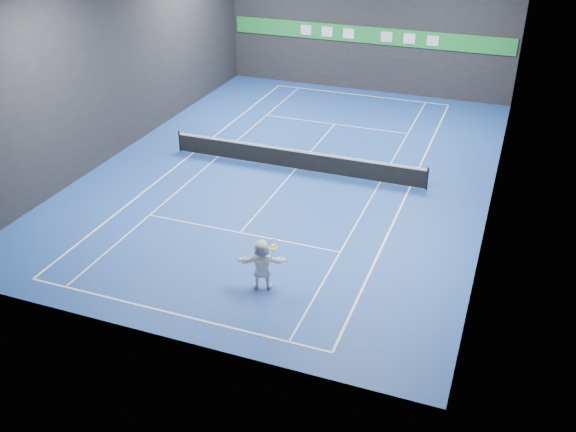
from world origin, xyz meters
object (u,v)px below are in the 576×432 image
at_px(tennis_ball, 253,216).
at_px(tennis_net, 296,159).
at_px(tennis_racket, 273,246).
at_px(player, 262,264).

xyz_separation_m(tennis_ball, tennis_net, (-1.93, 9.45, -2.15)).
relative_size(tennis_net, tennis_racket, 16.30).
bearing_deg(tennis_ball, tennis_racket, -0.32).
xyz_separation_m(tennis_ball, tennis_racket, (0.71, -0.00, -0.96)).
height_order(tennis_ball, tennis_net, tennis_ball).
relative_size(player, tennis_net, 0.15).
bearing_deg(player, tennis_ball, -29.66).
distance_m(tennis_ball, tennis_racket, 1.19).
distance_m(player, tennis_ball, 1.79).
distance_m(tennis_ball, tennis_net, 9.88).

